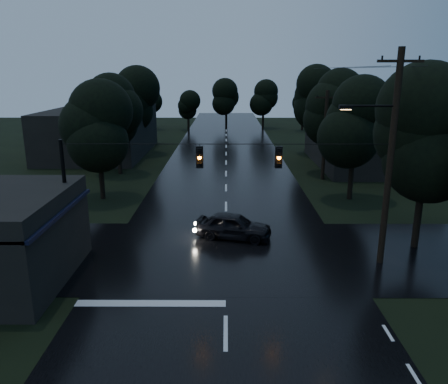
{
  "coord_description": "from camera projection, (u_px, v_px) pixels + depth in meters",
  "views": [
    {
      "loc": [
        0.01,
        -8.59,
        8.97
      ],
      "look_at": [
        -0.1,
        13.21,
        2.93
      ],
      "focal_mm": 35.0,
      "sensor_mm": 36.0,
      "label": 1
    }
  ],
  "objects": [
    {
      "name": "tree_left_a",
      "position": [
        98.0,
        127.0,
        30.52
      ],
      "size": [
        3.92,
        3.92,
        8.26
      ],
      "color": "black",
      "rests_on": "ground"
    },
    {
      "name": "span_signals",
      "position": [
        238.0,
        156.0,
        19.86
      ],
      "size": [
        15.0,
        0.37,
        1.12
      ],
      "color": "black",
      "rests_on": "ground"
    },
    {
      "name": "main_road",
      "position": [
        226.0,
        174.0,
        39.58
      ],
      "size": [
        12.0,
        120.0,
        0.02
      ],
      "primitive_type": "cube",
      "color": "black",
      "rests_on": "ground"
    },
    {
      "name": "building_far_right",
      "position": [
        369.0,
        143.0,
        42.78
      ],
      "size": [
        10.0,
        14.0,
        4.4
      ],
      "primitive_type": "cube",
      "color": "black",
      "rests_on": "ground"
    },
    {
      "name": "utility_pole_main",
      "position": [
        389.0,
        156.0,
        19.83
      ],
      "size": [
        3.5,
        0.3,
        10.0
      ],
      "color": "black",
      "rests_on": "ground"
    },
    {
      "name": "tree_right_b",
      "position": [
        336.0,
        107.0,
        37.93
      ],
      "size": [
        4.48,
        4.48,
        9.44
      ],
      "color": "black",
      "rests_on": "ground"
    },
    {
      "name": "utility_pole_far",
      "position": [
        325.0,
        134.0,
        36.58
      ],
      "size": [
        2.0,
        0.3,
        7.5
      ],
      "color": "black",
      "rests_on": "ground"
    },
    {
      "name": "tree_right_a",
      "position": [
        355.0,
        121.0,
        30.33
      ],
      "size": [
        4.2,
        4.2,
        8.85
      ],
      "color": "black",
      "rests_on": "ground"
    },
    {
      "name": "car",
      "position": [
        234.0,
        226.0,
        24.16
      ],
      "size": [
        4.48,
        2.66,
        1.43
      ],
      "primitive_type": "imported",
      "rotation": [
        0.0,
        0.0,
        1.32
      ],
      "color": "black",
      "rests_on": "ground"
    },
    {
      "name": "building_far_left",
      "position": [
        101.0,
        132.0,
        48.62
      ],
      "size": [
        10.0,
        16.0,
        5.0
      ],
      "primitive_type": "cube",
      "color": "black",
      "rests_on": "ground"
    },
    {
      "name": "tree_left_b",
      "position": [
        116.0,
        111.0,
        38.13
      ],
      "size": [
        4.2,
        4.2,
        8.85
      ],
      "color": "black",
      "rests_on": "ground"
    },
    {
      "name": "tree_left_c",
      "position": [
        133.0,
        100.0,
        47.67
      ],
      "size": [
        4.48,
        4.48,
        9.44
      ],
      "color": "black",
      "rests_on": "ground"
    },
    {
      "name": "tree_right_c",
      "position": [
        320.0,
        96.0,
        47.47
      ],
      "size": [
        4.76,
        4.76,
        10.03
      ],
      "color": "black",
      "rests_on": "ground"
    },
    {
      "name": "tree_corner_near",
      "position": [
        428.0,
        134.0,
        21.55
      ],
      "size": [
        4.48,
        4.48,
        9.44
      ],
      "color": "black",
      "rests_on": "ground"
    },
    {
      "name": "cross_street",
      "position": [
        226.0,
        254.0,
        22.23
      ],
      "size": [
        60.0,
        9.0,
        0.02
      ],
      "primitive_type": "cube",
      "color": "black",
      "rests_on": "ground"
    },
    {
      "name": "anchor_pole_left",
      "position": [
        67.0,
        203.0,
        20.51
      ],
      "size": [
        0.18,
        0.18,
        6.0
      ],
      "primitive_type": "cylinder",
      "color": "black",
      "rests_on": "ground"
    }
  ]
}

